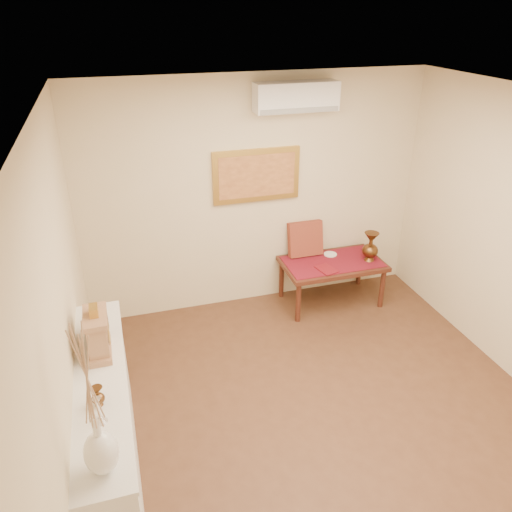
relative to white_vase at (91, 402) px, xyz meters
name	(u,v)px	position (x,y,z in m)	size (l,w,h in m)	color
floor	(329,424)	(1.81, 0.81, -1.48)	(4.50, 4.50, 0.00)	brown
ceiling	(358,113)	(1.81, 0.81, 1.22)	(4.50, 4.50, 0.00)	white
wall_back	(256,196)	(1.81, 3.06, -0.13)	(4.00, 0.02, 2.70)	beige
wall_left	(64,339)	(-0.19, 0.81, -0.13)	(0.02, 4.50, 2.70)	beige
white_vase	(91,402)	(0.00, 0.00, 0.00)	(0.19, 0.19, 1.01)	silver
candlestick	(99,410)	(-0.01, 0.39, -0.41)	(0.09, 0.09, 0.19)	silver
brass_urn_small	(97,394)	(-0.02, 0.54, -0.41)	(0.09, 0.09, 0.19)	brown
table_cloth	(333,262)	(2.66, 2.69, -0.93)	(1.14, 0.59, 0.01)	maroon
brass_urn_tall	(371,244)	(3.10, 2.60, -0.71)	(0.19, 0.19, 0.44)	brown
plate	(330,254)	(2.71, 2.86, -0.92)	(0.16, 0.16, 0.01)	silver
menu	(327,269)	(2.50, 2.52, -0.92)	(0.18, 0.25, 0.01)	maroon
cushion	(305,239)	(2.41, 2.96, -0.72)	(0.42, 0.10, 0.42)	maroon
display_ledge	(109,429)	(-0.01, 0.81, -0.99)	(0.37, 2.02, 0.98)	silver
mantel_clock	(98,333)	(0.01, 1.10, -0.33)	(0.17, 0.36, 0.41)	#A77956
wooden_chest	(97,323)	(0.00, 1.33, -0.38)	(0.16, 0.21, 0.24)	#A77956
low_table	(332,267)	(2.66, 2.69, -1.00)	(1.20, 0.70, 0.55)	#4B2116
painting	(257,175)	(1.81, 3.03, 0.12)	(1.00, 0.06, 0.60)	gold
ac_unit	(296,97)	(2.21, 2.93, 0.96)	(0.90, 0.25, 0.30)	white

